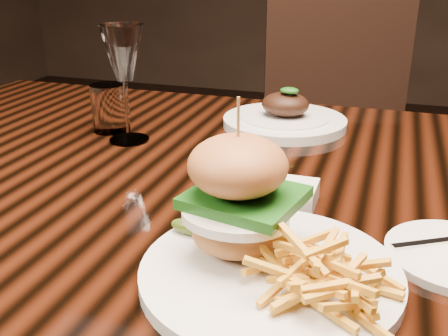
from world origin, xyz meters
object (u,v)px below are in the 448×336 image
(chair_far, at_px, (337,135))
(burger_plate, at_px, (265,237))
(far_dish, at_px, (285,119))
(wine_glass, at_px, (123,57))
(dining_table, at_px, (264,221))

(chair_far, bearing_deg, burger_plate, -103.32)
(far_dish, bearing_deg, wine_glass, -145.68)
(far_dish, distance_m, chair_far, 0.67)
(burger_plate, height_order, wine_glass, wine_glass)
(wine_glass, xyz_separation_m, far_dish, (0.25, 0.17, -0.14))
(wine_glass, distance_m, far_dish, 0.33)
(dining_table, bearing_deg, chair_far, 88.81)
(dining_table, height_order, far_dish, far_dish)
(far_dish, xyz_separation_m, chair_far, (0.04, 0.63, -0.23))
(dining_table, height_order, wine_glass, wine_glass)
(dining_table, relative_size, wine_glass, 7.74)
(burger_plate, relative_size, far_dish, 1.12)
(burger_plate, distance_m, far_dish, 0.53)
(burger_plate, height_order, far_dish, burger_plate)
(wine_glass, bearing_deg, far_dish, 34.32)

